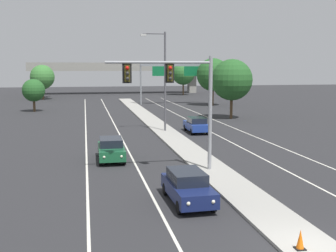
# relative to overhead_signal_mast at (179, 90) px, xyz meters

# --- Properties ---
(ground_plane) EXTENTS (260.00, 260.00, 0.00)m
(ground_plane) POSITION_rel_overhead_signal_mast_xyz_m (2.30, -11.95, -5.28)
(ground_plane) COLOR #28282B
(median_island) EXTENTS (2.40, 110.00, 0.15)m
(median_island) POSITION_rel_overhead_signal_mast_xyz_m (2.30, 6.05, -5.21)
(median_island) COLOR #9E9B93
(median_island) RESTS_ON ground
(lane_stripe_oncoming_center) EXTENTS (0.14, 100.00, 0.01)m
(lane_stripe_oncoming_center) POSITION_rel_overhead_signal_mast_xyz_m (-2.40, 13.05, -5.28)
(lane_stripe_oncoming_center) COLOR silver
(lane_stripe_oncoming_center) RESTS_ON ground
(lane_stripe_receding_center) EXTENTS (0.14, 100.00, 0.01)m
(lane_stripe_receding_center) POSITION_rel_overhead_signal_mast_xyz_m (7.00, 13.05, -5.28)
(lane_stripe_receding_center) COLOR silver
(lane_stripe_receding_center) RESTS_ON ground
(edge_stripe_left) EXTENTS (0.14, 100.00, 0.01)m
(edge_stripe_left) POSITION_rel_overhead_signal_mast_xyz_m (-5.70, 13.05, -5.28)
(edge_stripe_left) COLOR silver
(edge_stripe_left) RESTS_ON ground
(edge_stripe_right) EXTENTS (0.14, 100.00, 0.01)m
(edge_stripe_right) POSITION_rel_overhead_signal_mast_xyz_m (10.30, 13.05, -5.28)
(edge_stripe_right) COLOR silver
(edge_stripe_right) RESTS_ON ground
(overhead_signal_mast) EXTENTS (6.66, 0.44, 7.20)m
(overhead_signal_mast) POSITION_rel_overhead_signal_mast_xyz_m (0.00, 0.00, 0.00)
(overhead_signal_mast) COLOR gray
(overhead_signal_mast) RESTS_ON median_island
(street_lamp_median) EXTENTS (2.58, 0.28, 10.00)m
(street_lamp_median) POSITION_rel_overhead_signal_mast_xyz_m (2.13, 16.72, 0.51)
(street_lamp_median) COLOR #4C4C51
(street_lamp_median) RESTS_ON median_island
(car_oncoming_navy) EXTENTS (1.91, 4.50, 1.58)m
(car_oncoming_navy) POSITION_rel_overhead_signal_mast_xyz_m (-0.83, -5.81, -4.46)
(car_oncoming_navy) COLOR #141E4C
(car_oncoming_navy) RESTS_ON ground
(car_oncoming_green) EXTENTS (1.86, 4.49, 1.58)m
(car_oncoming_green) POSITION_rel_overhead_signal_mast_xyz_m (-3.95, 4.53, -4.46)
(car_oncoming_green) COLOR #195633
(car_oncoming_green) RESTS_ON ground
(car_receding_blue) EXTENTS (1.89, 4.50, 1.58)m
(car_receding_blue) POSITION_rel_overhead_signal_mast_xyz_m (5.40, 15.70, -4.46)
(car_receding_blue) COLOR navy
(car_receding_blue) RESTS_ON ground
(traffic_cone_median_nose) EXTENTS (0.36, 0.36, 0.74)m
(traffic_cone_median_nose) POSITION_rel_overhead_signal_mast_xyz_m (1.79, -12.14, -4.77)
(traffic_cone_median_nose) COLOR black
(traffic_cone_median_nose) RESTS_ON median_island
(highway_sign_gantry) EXTENTS (13.28, 0.42, 7.50)m
(highway_sign_gantry) POSITION_rel_overhead_signal_mast_xyz_m (10.50, 47.99, 0.88)
(highway_sign_gantry) COLOR gray
(highway_sign_gantry) RESTS_ON ground
(overpass_bridge) EXTENTS (42.40, 6.40, 7.65)m
(overpass_bridge) POSITION_rel_overhead_signal_mast_xyz_m (2.30, 79.83, 0.50)
(overpass_bridge) COLOR gray
(overpass_bridge) RESTS_ON ground
(tree_far_right_c) EXTENTS (5.30, 5.30, 7.67)m
(tree_far_right_c) POSITION_rel_overhead_signal_mast_xyz_m (12.84, 25.96, -0.27)
(tree_far_right_c) COLOR #4C3823
(tree_far_right_c) RESTS_ON ground
(tree_far_left_b) EXTENTS (3.37, 3.37, 4.88)m
(tree_far_left_b) POSITION_rel_overhead_signal_mast_xyz_m (-13.18, 39.87, -2.10)
(tree_far_left_b) COLOR #4C3823
(tree_far_left_b) RESTS_ON ground
(tree_far_left_c) EXTENTS (4.88, 4.88, 7.06)m
(tree_far_left_c) POSITION_rel_overhead_signal_mast_xyz_m (-14.06, 63.26, -0.67)
(tree_far_left_c) COLOR #4C3823
(tree_far_left_c) RESTS_ON ground
(tree_far_right_a) EXTENTS (5.36, 5.36, 7.75)m
(tree_far_right_a) POSITION_rel_overhead_signal_mast_xyz_m (17.23, 71.51, -0.22)
(tree_far_right_a) COLOR #4C3823
(tree_far_right_a) RESTS_ON ground
(tree_far_right_b) EXTENTS (5.63, 5.63, 8.14)m
(tree_far_right_b) POSITION_rel_overhead_signal_mast_xyz_m (15.97, 44.08, 0.04)
(tree_far_right_b) COLOR #4C3823
(tree_far_right_b) RESTS_ON ground
(tree_far_left_a) EXTENTS (4.03, 4.03, 5.83)m
(tree_far_left_a) POSITION_rel_overhead_signal_mast_xyz_m (-14.57, 69.22, -1.48)
(tree_far_left_a) COLOR #4C3823
(tree_far_left_a) RESTS_ON ground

